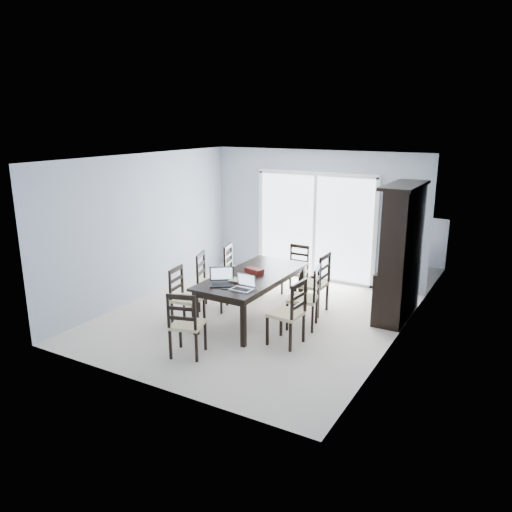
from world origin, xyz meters
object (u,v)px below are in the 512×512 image
object	(u,v)px
chair_right_near	(292,306)
chair_right_far	(318,277)
laptop_silver	(242,287)
china_hutch	(401,254)
hot_tub	(297,238)
dining_table	(253,279)
chair_left_near	(182,290)
chair_end_near	(185,318)
chair_left_far	(234,265)
laptop_dark	(222,281)
cell_phone	(225,289)
chair_left_mid	(207,275)
chair_end_far	(297,264)
chair_right_mid	(309,291)
game_box	(254,271)

from	to	relation	value
chair_right_near	chair_right_far	xyz separation A→B (m)	(-0.17, 1.35, 0.04)
laptop_silver	china_hutch	bearing A→B (deg)	49.52
hot_tub	dining_table	bearing A→B (deg)	-75.62
chair_left_near	hot_tub	xyz separation A→B (m)	(-0.11, 4.44, -0.08)
chair_end_near	chair_left_far	bearing A→B (deg)	90.44
laptop_dark	cell_phone	distance (m)	0.21
laptop_silver	chair_end_near	bearing A→B (deg)	-107.53
china_hutch	chair_left_far	bearing A→B (deg)	-170.67
dining_table	cell_phone	distance (m)	0.83
chair_left_mid	cell_phone	size ratio (longest dim) A/B	10.78
chair_right_far	hot_tub	world-z (taller)	chair_right_far
chair_end_near	chair_end_far	xyz separation A→B (m)	(0.15, 3.22, -0.03)
china_hutch	laptop_dark	bearing A→B (deg)	-138.15
chair_end_far	cell_phone	xyz separation A→B (m)	(-0.06, -2.37, 0.21)
chair_left_near	chair_right_mid	world-z (taller)	chair_right_mid
chair_left_far	chair_end_near	world-z (taller)	chair_left_far
dining_table	chair_left_far	xyz separation A→B (m)	(-0.86, 0.78, -0.09)
dining_table	chair_right_far	xyz separation A→B (m)	(0.82, 0.73, -0.04)
chair_left_mid	game_box	distance (m)	0.89
laptop_dark	laptop_silver	distance (m)	0.38
china_hutch	chair_right_far	world-z (taller)	china_hutch
laptop_dark	hot_tub	world-z (taller)	laptop_dark
chair_left_mid	cell_phone	distance (m)	1.23
chair_right_mid	chair_end_near	xyz separation A→B (m)	(-1.03, -1.78, -0.03)
chair_left_near	chair_end_near	bearing A→B (deg)	31.27
dining_table	chair_left_near	size ratio (longest dim) A/B	2.03
chair_right_mid	game_box	xyz separation A→B (m)	(-0.98, -0.00, 0.18)
chair_left_far	cell_phone	xyz separation A→B (m)	(0.86, -1.61, 0.17)
chair_right_far	laptop_dark	size ratio (longest dim) A/B	2.68
chair_left_near	chair_end_far	bearing A→B (deg)	150.89
china_hutch	chair_end_far	distance (m)	2.05
china_hutch	chair_left_far	distance (m)	2.96
chair_left_mid	hot_tub	size ratio (longest dim) A/B	0.52
chair_left_mid	chair_left_far	distance (m)	0.79
chair_left_near	game_box	bearing A→B (deg)	129.64
chair_left_near	chair_left_mid	distance (m)	0.78
china_hutch	chair_right_mid	bearing A→B (deg)	-133.05
china_hutch	cell_phone	world-z (taller)	china_hutch
chair_right_near	chair_left_mid	bearing A→B (deg)	76.33
chair_end_far	chair_right_near	bearing A→B (deg)	113.27
dining_table	cell_phone	world-z (taller)	cell_phone
chair_end_near	china_hutch	bearing A→B (deg)	37.31
chair_left_mid	laptop_silver	xyz separation A→B (m)	(1.13, -0.73, 0.20)
chair_left_near	game_box	world-z (taller)	chair_left_near
dining_table	chair_right_near	xyz separation A→B (m)	(0.99, -0.61, -0.07)
chair_left_mid	chair_right_mid	xyz separation A→B (m)	(1.84, 0.10, 0.01)
chair_end_near	hot_tub	distance (m)	5.40
chair_left_near	chair_right_mid	distance (m)	1.98
chair_right_far	game_box	world-z (taller)	chair_right_far
chair_left_near	chair_right_near	xyz separation A→B (m)	(1.82, 0.17, 0.02)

